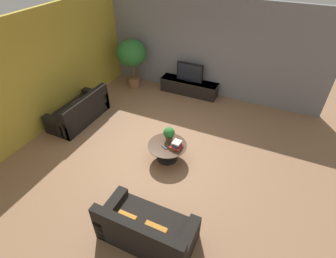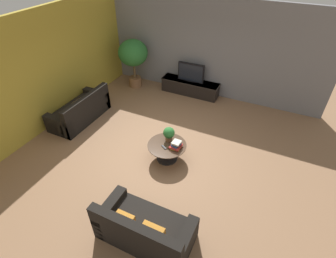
{
  "view_description": "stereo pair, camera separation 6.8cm",
  "coord_description": "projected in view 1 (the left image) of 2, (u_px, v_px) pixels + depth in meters",
  "views": [
    {
      "loc": [
        2.3,
        -4.43,
        4.44
      ],
      "look_at": [
        0.18,
        0.18,
        0.55
      ],
      "focal_mm": 28.0,
      "sensor_mm": 36.0,
      "label": 1
    },
    {
      "loc": [
        2.37,
        -4.4,
        4.44
      ],
      "look_at": [
        0.18,
        0.18,
        0.55
      ],
      "focal_mm": 28.0,
      "sensor_mm": 36.0,
      "label": 2
    }
  ],
  "objects": [
    {
      "name": "media_console",
      "position": [
        189.0,
        87.0,
        8.74
      ],
      "size": [
        1.93,
        0.5,
        0.46
      ],
      "color": "black",
      "rests_on": "ground"
    },
    {
      "name": "television",
      "position": [
        190.0,
        72.0,
        8.42
      ],
      "size": [
        0.87,
        0.13,
        0.61
      ],
      "color": "black",
      "rests_on": "media_console"
    },
    {
      "name": "back_wall_stone",
      "position": [
        205.0,
        48.0,
        8.09
      ],
      "size": [
        7.4,
        0.12,
        3.0
      ],
      "primitive_type": "cube",
      "color": "slate",
      "rests_on": "ground"
    },
    {
      "name": "remote_black",
      "position": [
        164.0,
        147.0,
        6.02
      ],
      "size": [
        0.16,
        0.11,
        0.02
      ],
      "primitive_type": "cube",
      "rotation": [
        0.0,
        0.0,
        1.06
      ],
      "color": "black",
      "rests_on": "coffee_table"
    },
    {
      "name": "potted_plant_tabletop",
      "position": [
        169.0,
        133.0,
        6.12
      ],
      "size": [
        0.27,
        0.27,
        0.36
      ],
      "color": "brown",
      "rests_on": "coffee_table"
    },
    {
      "name": "couch_by_wall",
      "position": [
        80.0,
        112.0,
        7.47
      ],
      "size": [
        0.84,
        1.8,
        0.84
      ],
      "rotation": [
        0.0,
        0.0,
        -1.57
      ],
      "color": "black",
      "rests_on": "ground"
    },
    {
      "name": "potted_palm_tall",
      "position": [
        132.0,
        55.0,
        8.6
      ],
      "size": [
        0.97,
        0.97,
        1.64
      ],
      "color": "brown",
      "rests_on": "ground"
    },
    {
      "name": "ground_plane",
      "position": [
        159.0,
        148.0,
        6.66
      ],
      "size": [
        24.0,
        24.0,
        0.0
      ],
      "primitive_type": "plane",
      "color": "#8C6647"
    },
    {
      "name": "book_stack",
      "position": [
        176.0,
        145.0,
        5.98
      ],
      "size": [
        0.26,
        0.28,
        0.17
      ],
      "color": "gold",
      "rests_on": "coffee_table"
    },
    {
      "name": "coffee_table",
      "position": [
        167.0,
        149.0,
        6.19
      ],
      "size": [
        0.92,
        0.92,
        0.43
      ],
      "color": "black",
      "rests_on": "ground"
    },
    {
      "name": "couch_near_entry",
      "position": [
        146.0,
        230.0,
        4.55
      ],
      "size": [
        1.67,
        0.84,
        0.84
      ],
      "rotation": [
        0.0,
        0.0,
        3.14
      ],
      "color": "black",
      "rests_on": "ground"
    },
    {
      "name": "side_wall_left",
      "position": [
        52.0,
        67.0,
        6.98
      ],
      "size": [
        0.12,
        7.4,
        3.0
      ],
      "primitive_type": "cube",
      "color": "gold",
      "rests_on": "ground"
    }
  ]
}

